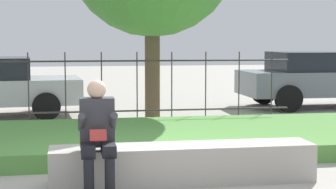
# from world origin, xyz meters

# --- Properties ---
(ground_plane) EXTENTS (60.00, 60.00, 0.00)m
(ground_plane) POSITION_xyz_m (0.00, 0.00, 0.00)
(ground_plane) COLOR #A8A399
(stone_bench) EXTENTS (3.13, 0.55, 0.45)m
(stone_bench) POSITION_xyz_m (0.36, 0.00, 0.20)
(stone_bench) COLOR #ADA89E
(stone_bench) RESTS_ON ground_plane
(person_seated_reader) EXTENTS (0.42, 0.73, 1.25)m
(person_seated_reader) POSITION_xyz_m (-0.66, -0.31, 0.68)
(person_seated_reader) COLOR black
(person_seated_reader) RESTS_ON ground_plane
(grass_berm) EXTENTS (8.97, 3.20, 0.25)m
(grass_berm) POSITION_xyz_m (0.00, 2.30, 0.12)
(grass_berm) COLOR #569342
(grass_berm) RESTS_ON ground_plane
(iron_fence) EXTENTS (6.97, 0.03, 1.46)m
(iron_fence) POSITION_xyz_m (0.00, 4.56, 0.77)
(iron_fence) COLOR #332D28
(iron_fence) RESTS_ON ground_plane
(car_parked_right) EXTENTS (4.19, 1.95, 1.39)m
(car_parked_right) POSITION_xyz_m (5.33, 6.82, 0.75)
(car_parked_right) COLOR slate
(car_parked_right) RESTS_ON ground_plane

